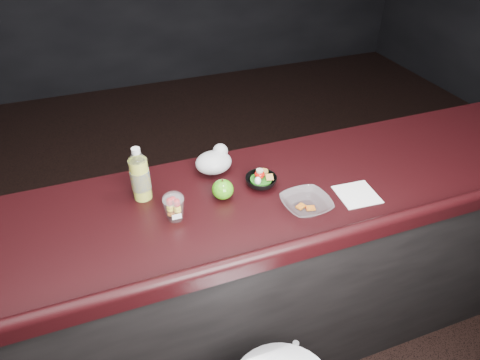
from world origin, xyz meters
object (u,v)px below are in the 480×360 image
lemonade_bottle (140,178)px  takeout_bowl (306,204)px  green_apple (223,189)px  fruit_cup (174,206)px  snack_bowl (261,180)px

lemonade_bottle → takeout_bowl: lemonade_bottle is taller
lemonade_bottle → green_apple: bearing=-20.7°
fruit_cup → green_apple: bearing=15.5°
fruit_cup → takeout_bowl: 0.52m
green_apple → snack_bowl: green_apple is taller
green_apple → fruit_cup: bearing=-164.5°
fruit_cup → green_apple: size_ratio=1.28×
fruit_cup → snack_bowl: fruit_cup is taller
green_apple → takeout_bowl: (0.29, -0.19, -0.02)m
fruit_cup → lemonade_bottle: bearing=117.9°
green_apple → lemonade_bottle: bearing=159.3°
fruit_cup → takeout_bowl: (0.50, -0.13, -0.04)m
lemonade_bottle → fruit_cup: (0.09, -0.18, -0.04)m
fruit_cup → snack_bowl: bearing=11.9°
fruit_cup → takeout_bowl: size_ratio=0.59×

